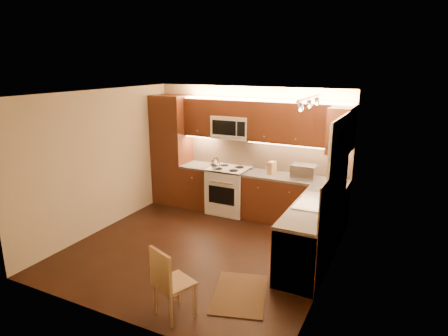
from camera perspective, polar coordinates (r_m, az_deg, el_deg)
The scene contains 37 objects.
floor at distance 6.46m, azimuth -3.43°, elevation -11.78°, with size 4.00×4.00×0.01m, color black.
ceiling at distance 5.77m, azimuth -3.83°, elevation 10.93°, with size 4.00×4.00×0.01m, color beige.
wall_back at distance 7.74m, azimuth 3.77°, elevation 2.65°, with size 4.00×0.01×2.50m, color beige.
wall_front at distance 4.48m, azimuth -16.57°, elevation -7.47°, with size 4.00×0.01×2.50m, color beige.
wall_left at distance 7.18m, azimuth -17.61°, elevation 0.96°, with size 0.01×4.00×2.50m, color beige.
wall_right at distance 5.33m, azimuth 15.42°, elevation -3.70°, with size 0.01×4.00×2.50m, color beige.
pantry at distance 8.27m, azimuth -7.68°, elevation 2.66°, with size 0.70×0.60×2.30m, color #431F0E.
base_cab_back_left at distance 8.12m, azimuth -3.62°, elevation -2.74°, with size 0.62×0.60×0.86m, color #431F0E.
counter_back_left at distance 7.99m, azimuth -3.67°, elevation 0.33°, with size 0.62×0.60×0.04m, color #383633.
base_cab_back_right at distance 7.37m, azimuth 10.26°, elevation -4.86°, with size 1.92×0.60×0.86m, color #431F0E.
counter_back_right at distance 7.23m, azimuth 10.43°, elevation -1.51°, with size 1.92×0.60×0.04m, color #383633.
base_cab_right at distance 6.05m, azimuth 12.81°, elevation -9.58°, with size 0.60×2.00×0.86m, color #431F0E.
counter_right at distance 5.88m, azimuth 13.07°, elevation -5.59°, with size 0.60×2.00×0.04m, color #383633.
dishwasher at distance 5.44m, azimuth 10.99°, elevation -12.44°, with size 0.58×0.60×0.84m, color silver.
backsplash_back at distance 7.62m, azimuth 6.17°, elevation 2.01°, with size 3.30×0.02×0.60m, color tan.
backsplash_right at distance 5.72m, azimuth 16.08°, elevation -2.98°, with size 0.02×2.00×0.60m, color tan.
upper_cab_back_left at distance 7.90m, azimuth -3.34°, elevation 7.53°, with size 0.62×0.35×0.75m, color #431F0E.
upper_cab_back_right at distance 7.13m, azimuth 11.09°, elevation 6.44°, with size 1.92×0.35×0.75m, color #431F0E.
upper_cab_bridge at distance 7.56m, azimuth 1.24°, elevation 8.88°, with size 0.76×0.35×0.31m, color #431F0E.
upper_cab_right_corner at distance 6.55m, azimuth 16.73°, elevation 5.32°, with size 0.35×0.50×0.75m, color #431F0E.
stove at distance 7.78m, azimuth 0.71°, elevation -3.28°, with size 0.76×0.65×0.92m, color silver, non-canonical shape.
microwave at distance 7.60m, azimuth 1.18°, elevation 6.06°, with size 0.76×0.38×0.44m, color silver, non-canonical shape.
window_frame at distance 5.76m, azimuth 16.60°, elevation 1.24°, with size 0.03×1.44×1.24m, color silver.
window_blinds at distance 5.76m, azimuth 16.40°, elevation 1.26°, with size 0.02×1.36×1.16m, color silver.
sink at distance 5.98m, azimuth 13.46°, elevation -4.27°, with size 0.52×0.86×0.15m, color silver, non-canonical shape.
faucet at distance 5.93m, azimuth 15.20°, elevation -3.81°, with size 0.20×0.04×0.30m, color silver, non-canonical shape.
track_light_bar at distance 5.56m, azimuth 12.52°, elevation 10.03°, with size 0.04×1.20×0.03m, color silver.
kettle at distance 7.55m, azimuth -1.28°, elevation 0.70°, with size 0.20×0.20×0.23m, color silver, non-canonical shape.
toaster_oven at distance 7.15m, azimuth 11.72°, elevation -0.52°, with size 0.43×0.32×0.26m, color silver.
knife_block at distance 7.36m, azimuth 7.06°, elevation 0.05°, with size 0.11×0.17×0.23m, color #9E7447.
spice_jar_a at distance 7.61m, azimuth 6.25°, elevation 0.00°, with size 0.04×0.04×0.09m, color silver.
spice_jar_b at distance 7.50m, azimuth 6.72°, elevation -0.25°, with size 0.04×0.04×0.09m, color brown.
spice_jar_c at distance 7.61m, azimuth 4.21°, elevation 0.04°, with size 0.05×0.05×0.08m, color silver.
spice_jar_d at distance 7.53m, azimuth 7.65°, elevation -0.21°, with size 0.05×0.05×0.09m, color #A45D31.
soap_bottle at distance 6.69m, azimuth 16.01°, elevation -2.09°, with size 0.09×0.10×0.21m, color silver.
rug at distance 5.33m, azimuth 2.36°, elevation -18.05°, with size 0.67×1.00×0.01m, color black.
dining_chair at distance 4.76m, azimuth -7.33°, elevation -16.25°, with size 0.40×0.40×0.90m, color #9E7447, non-canonical shape.
Camera 1 is at (2.89, -4.98, 2.93)m, focal length 31.00 mm.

